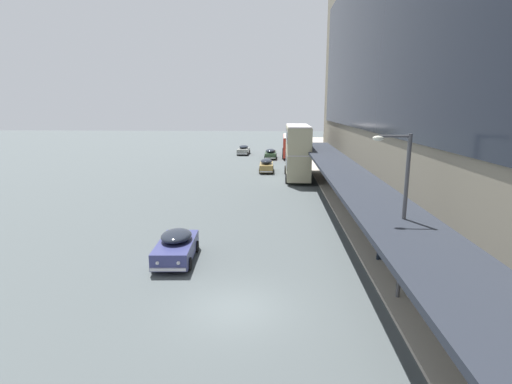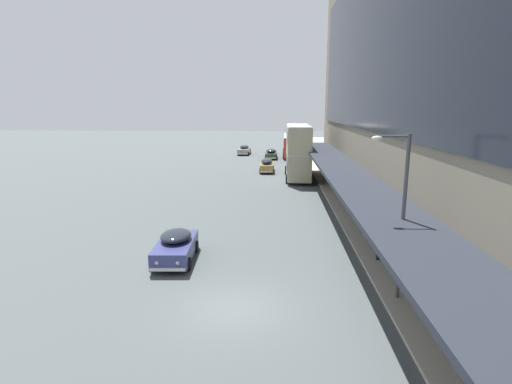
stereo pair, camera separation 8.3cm
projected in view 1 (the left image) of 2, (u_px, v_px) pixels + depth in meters
name	position (u px, v px, depth m)	size (l,w,h in m)	color
ground	(236.00, 308.00, 15.93)	(240.00, 240.00, 0.00)	#4A5253
transit_bus_kerbside_front	(291.00, 144.00, 64.33)	(3.01, 11.10, 3.40)	red
transit_bus_kerbside_rear	(298.00, 150.00, 44.07)	(2.76, 9.25, 5.93)	tan
sedan_second_near	(176.00, 246.00, 20.76)	(2.09, 4.32, 1.56)	navy
sedan_lead_near	(244.00, 150.00, 67.50)	(2.03, 4.99, 1.54)	gray
sedan_oncoming_front	(266.00, 165.00, 49.25)	(1.77, 4.64, 1.66)	olive
sedan_lead_mid	(271.00, 154.00, 62.00)	(1.88, 4.95, 1.53)	#293F27
pedestrian_at_kerb	(381.00, 240.00, 20.42)	(0.61, 0.33, 1.86)	#1E2836
street_lamp	(400.00, 205.00, 15.76)	(1.50, 0.28, 6.73)	#4C4C51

